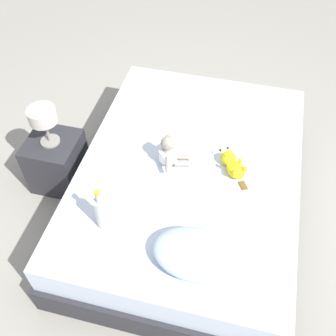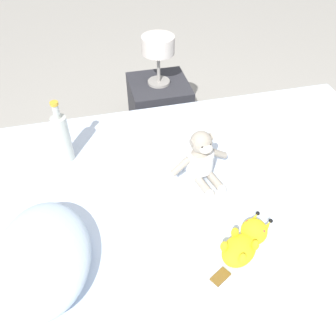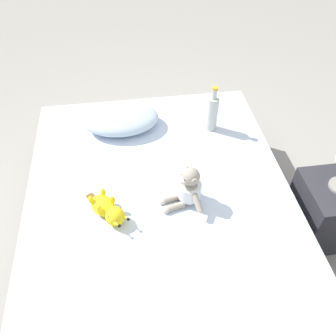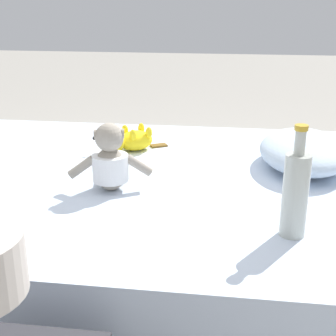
{
  "view_description": "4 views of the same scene",
  "coord_description": "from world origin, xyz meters",
  "px_view_note": "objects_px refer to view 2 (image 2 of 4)",
  "views": [
    {
      "loc": [
        -0.28,
        1.77,
        2.47
      ],
      "look_at": [
        0.11,
        0.17,
        0.59
      ],
      "focal_mm": 42.48,
      "sensor_mm": 36.0,
      "label": 1
    },
    {
      "loc": [
        -0.97,
        0.44,
        1.61
      ],
      "look_at": [
        0.14,
        0.17,
        0.54
      ],
      "focal_mm": 38.76,
      "sensor_mm": 36.0,
      "label": 2
    },
    {
      "loc": [
        -0.13,
        -1.14,
        1.94
      ],
      "look_at": [
        0.06,
        0.16,
        0.58
      ],
      "focal_mm": 37.26,
      "sensor_mm": 36.0,
      "label": 3
    },
    {
      "loc": [
        1.66,
        0.42,
        1.09
      ],
      "look_at": [
        0.12,
        0.21,
        0.54
      ],
      "focal_mm": 52.28,
      "sensor_mm": 36.0,
      "label": 4
    }
  ],
  "objects_px": {
    "pillow": "(43,256)",
    "bedside_lamp": "(158,48)",
    "glass_bottle": "(63,137)",
    "nightstand": "(159,111)",
    "bed": "(209,230)",
    "plush_yellow_creature": "(245,242)",
    "plush_monkey": "(201,159)"
  },
  "relations": [
    {
      "from": "plush_yellow_creature",
      "to": "nightstand",
      "type": "bearing_deg",
      "value": 1.38
    },
    {
      "from": "plush_yellow_creature",
      "to": "glass_bottle",
      "type": "xyz_separation_m",
      "value": [
        0.68,
        0.62,
        0.08
      ]
    },
    {
      "from": "pillow",
      "to": "bedside_lamp",
      "type": "relative_size",
      "value": 1.64
    },
    {
      "from": "glass_bottle",
      "to": "nightstand",
      "type": "bearing_deg",
      "value": -43.2
    },
    {
      "from": "plush_monkey",
      "to": "nightstand",
      "type": "height_order",
      "value": "plush_monkey"
    },
    {
      "from": "pillow",
      "to": "glass_bottle",
      "type": "relative_size",
      "value": 1.58
    },
    {
      "from": "pillow",
      "to": "plush_monkey",
      "type": "distance_m",
      "value": 0.75
    },
    {
      "from": "plush_monkey",
      "to": "plush_yellow_creature",
      "type": "bearing_deg",
      "value": -174.53
    },
    {
      "from": "plush_monkey",
      "to": "bedside_lamp",
      "type": "height_order",
      "value": "bedside_lamp"
    },
    {
      "from": "plush_monkey",
      "to": "bedside_lamp",
      "type": "bearing_deg",
      "value": -0.57
    },
    {
      "from": "pillow",
      "to": "nightstand",
      "type": "relative_size",
      "value": 1.14
    },
    {
      "from": "plush_yellow_creature",
      "to": "pillow",
      "type": "bearing_deg",
      "value": 81.87
    },
    {
      "from": "plush_yellow_creature",
      "to": "plush_monkey",
      "type": "bearing_deg",
      "value": 5.47
    },
    {
      "from": "plush_yellow_creature",
      "to": "bedside_lamp",
      "type": "relative_size",
      "value": 0.99
    },
    {
      "from": "bed",
      "to": "bedside_lamp",
      "type": "height_order",
      "value": "bedside_lamp"
    },
    {
      "from": "plush_yellow_creature",
      "to": "bedside_lamp",
      "type": "xyz_separation_m",
      "value": [
        1.31,
        0.03,
        0.16
      ]
    },
    {
      "from": "bed",
      "to": "nightstand",
      "type": "xyz_separation_m",
      "value": [
        1.03,
        0.01,
        -0.01
      ]
    },
    {
      "from": "plush_monkey",
      "to": "glass_bottle",
      "type": "distance_m",
      "value": 0.64
    },
    {
      "from": "bed",
      "to": "pillow",
      "type": "height_order",
      "value": "pillow"
    },
    {
      "from": "pillow",
      "to": "bedside_lamp",
      "type": "distance_m",
      "value": 1.39
    },
    {
      "from": "bed",
      "to": "glass_bottle",
      "type": "relative_size",
      "value": 6.52
    },
    {
      "from": "bed",
      "to": "pillow",
      "type": "distance_m",
      "value": 0.77
    },
    {
      "from": "bed",
      "to": "plush_monkey",
      "type": "xyz_separation_m",
      "value": [
        0.14,
        0.02,
        0.33
      ]
    },
    {
      "from": "nightstand",
      "to": "bedside_lamp",
      "type": "height_order",
      "value": "bedside_lamp"
    },
    {
      "from": "plush_yellow_creature",
      "to": "nightstand",
      "type": "xyz_separation_m",
      "value": [
        1.31,
        0.03,
        -0.29
      ]
    },
    {
      "from": "plush_yellow_creature",
      "to": "bedside_lamp",
      "type": "height_order",
      "value": "bedside_lamp"
    },
    {
      "from": "plush_monkey",
      "to": "nightstand",
      "type": "distance_m",
      "value": 0.95
    },
    {
      "from": "glass_bottle",
      "to": "bedside_lamp",
      "type": "bearing_deg",
      "value": -43.2
    },
    {
      "from": "plush_yellow_creature",
      "to": "nightstand",
      "type": "relative_size",
      "value": 0.69
    },
    {
      "from": "pillow",
      "to": "bedside_lamp",
      "type": "xyz_separation_m",
      "value": [
        1.21,
        -0.69,
        0.14
      ]
    },
    {
      "from": "glass_bottle",
      "to": "nightstand",
      "type": "distance_m",
      "value": 0.94
    },
    {
      "from": "pillow",
      "to": "glass_bottle",
      "type": "distance_m",
      "value": 0.59
    }
  ]
}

